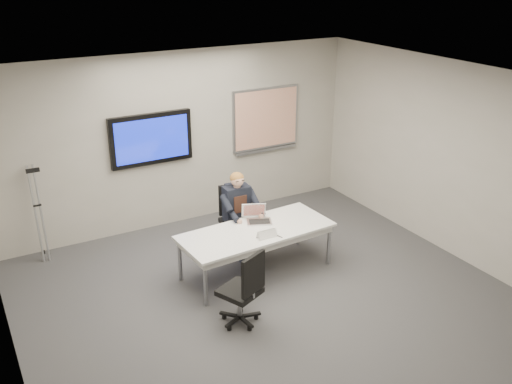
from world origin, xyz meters
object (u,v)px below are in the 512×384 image
conference_table (256,235)px  laptop (257,217)px  seated_person (242,223)px  office_chair_far (235,229)px  office_chair_near (243,301)px

conference_table → laptop: 0.32m
seated_person → laptop: seated_person is taller
office_chair_far → seated_person: (-0.01, -0.23, 0.20)m
conference_table → office_chair_far: bearing=81.0°
office_chair_near → seated_person: seated_person is taller
office_chair_far → office_chair_near: office_chair_near is taller
office_chair_far → office_chair_near: (-0.82, -1.77, 0.00)m
conference_table → laptop: bearing=55.8°
conference_table → laptop: (0.15, 0.25, 0.13)m
seated_person → laptop: (0.07, -0.31, 0.21)m
office_chair_far → seated_person: seated_person is taller
office_chair_far → office_chair_near: 1.94m
conference_table → seated_person: bearing=79.2°
conference_table → office_chair_far: office_chair_far is taller
conference_table → laptop: laptop is taller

